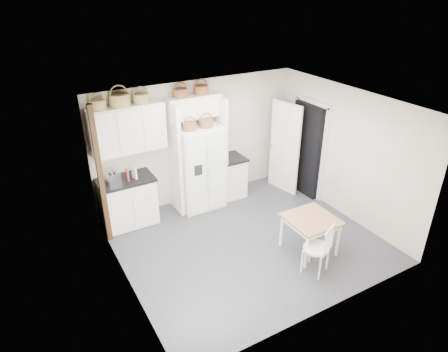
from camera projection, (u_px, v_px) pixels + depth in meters
floor at (247, 241)px, 7.43m from camera, size 4.50×4.50×0.00m
ceiling at (252, 106)px, 6.26m from camera, size 4.50×4.50×0.00m
wall_back at (198, 141)px, 8.39m from camera, size 4.50×0.00×4.50m
wall_left at (120, 214)px, 5.85m from camera, size 0.00×4.00×4.00m
wall_right at (345, 153)px, 7.84m from camera, size 0.00×4.00×4.00m
refrigerator at (199, 167)px, 8.24m from camera, size 0.92×0.74×1.77m
base_cab_left at (128, 202)px, 7.78m from camera, size 1.02×0.64×0.94m
base_cab_right at (231, 177)px, 8.84m from camera, size 0.50×0.60×0.87m
dining_table at (309, 235)px, 7.03m from camera, size 0.83×0.83×0.68m
windsor_chair at (316, 248)px, 6.48m from camera, size 0.59×0.57×0.93m
counter_left at (125, 180)px, 7.56m from camera, size 1.06×0.68×0.04m
counter_right at (231, 158)px, 8.63m from camera, size 0.54×0.63×0.04m
toaster at (113, 178)px, 7.36m from camera, size 0.30×0.23×0.18m
cookbook_red at (127, 175)px, 7.46m from camera, size 0.04×0.14×0.21m
cookbook_cream at (134, 173)px, 7.52m from camera, size 0.07×0.14×0.21m
basket_upper_a at (98, 105)px, 6.88m from camera, size 0.29×0.29×0.16m
basket_upper_b at (120, 100)px, 7.04m from camera, size 0.36×0.36×0.21m
basket_upper_c at (141, 98)px, 7.22m from camera, size 0.30×0.30×0.17m
basket_bridge_a at (180, 93)px, 7.57m from camera, size 0.29×0.29×0.16m
basket_bridge_b at (201, 90)px, 7.76m from camera, size 0.30×0.30×0.17m
basket_fridge_a at (190, 126)px, 7.63m from camera, size 0.27×0.27×0.14m
basket_fridge_b at (206, 123)px, 7.79m from camera, size 0.29×0.29×0.15m
upper_cabinet at (128, 129)px, 7.33m from camera, size 1.40×0.34×0.90m
bridge_cabinet at (193, 107)px, 7.82m from camera, size 1.12×0.34×0.45m
fridge_panel_left at (175, 159)px, 7.94m from camera, size 0.08×0.60×2.30m
fridge_panel_right at (220, 150)px, 8.39m from camera, size 0.08×0.60×2.30m
trim_post at (100, 177)px, 6.92m from camera, size 0.09×0.09×2.60m
doorway_void at (307, 150)px, 8.70m from camera, size 0.18×0.85×2.05m
door_slab at (285, 148)px, 8.80m from camera, size 0.21×0.79×2.05m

